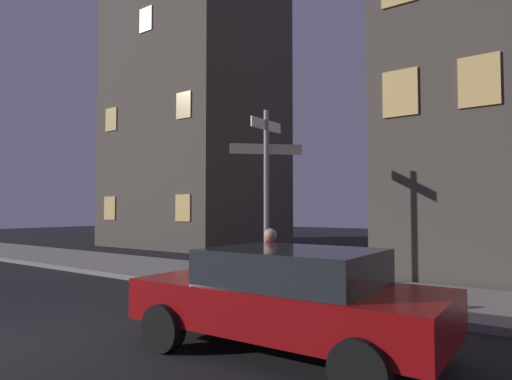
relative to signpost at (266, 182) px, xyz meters
name	(u,v)px	position (x,y,z in m)	size (l,w,h in m)	color
sidewalk_kerb	(266,282)	(-0.67, 0.95, -2.49)	(40.00, 3.43, 0.14)	gray
signpost	(266,182)	(0.00, 0.00, 0.00)	(1.23, 1.23, 4.12)	gray
car_near_left	(288,296)	(2.67, -3.32, -1.80)	(4.36, 2.16, 1.39)	maroon
cyclist	(268,280)	(1.66, -2.34, -1.81)	(1.81, 0.38, 1.61)	black
building_left_block	(197,92)	(-10.99, 9.05, 5.87)	(8.00, 7.23, 16.86)	#4C443D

